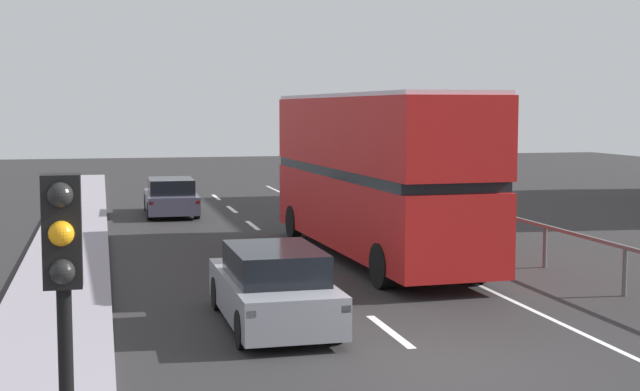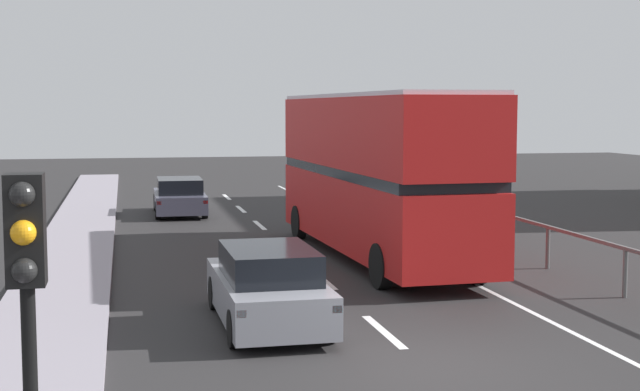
# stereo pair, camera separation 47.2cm
# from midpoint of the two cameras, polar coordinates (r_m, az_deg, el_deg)

# --- Properties ---
(ground_plane) EXTENTS (75.63, 120.00, 0.10)m
(ground_plane) POSITION_cam_midpoint_polar(r_m,az_deg,el_deg) (14.25, 6.05, -10.66)
(ground_plane) COLOR #272526
(near_sidewalk_kerb) EXTENTS (2.10, 80.00, 0.14)m
(near_sidewalk_kerb) POSITION_cam_midpoint_polar(r_m,az_deg,el_deg) (13.49, -18.30, -11.32)
(near_sidewalk_kerb) COLOR gray
(near_sidewalk_kerb) RESTS_ON ground
(lane_paint_markings) EXTENTS (3.35, 46.00, 0.01)m
(lane_paint_markings) POSITION_cam_midpoint_polar(r_m,az_deg,el_deg) (22.47, 3.74, -4.51)
(lane_paint_markings) COLOR silver
(lane_paint_markings) RESTS_ON ground
(bridge_side_railing) EXTENTS (0.10, 42.00, 1.07)m
(bridge_side_railing) POSITION_cam_midpoint_polar(r_m,az_deg,el_deg) (24.39, 11.58, -1.77)
(bridge_side_railing) COLOR #545554
(bridge_side_railing) RESTS_ON ground
(double_decker_bus_red) EXTENTS (2.89, 10.92, 4.29)m
(double_decker_bus_red) POSITION_cam_midpoint_polar(r_m,az_deg,el_deg) (23.48, 2.82, 1.56)
(double_decker_bus_red) COLOR #B21716
(double_decker_bus_red) RESTS_ON ground
(hatchback_car_near) EXTENTS (1.82, 4.39, 1.44)m
(hatchback_car_near) POSITION_cam_midpoint_polar(r_m,az_deg,el_deg) (16.40, -3.81, -5.82)
(hatchback_car_near) COLOR gray
(hatchback_car_near) RESTS_ON ground
(traffic_signal_pole) EXTENTS (0.30, 0.42, 3.26)m
(traffic_signal_pole) POSITION_cam_midpoint_polar(r_m,az_deg,el_deg) (7.53, -17.63, -4.91)
(traffic_signal_pole) COLOR black
(traffic_signal_pole) RESTS_ON near_sidewalk_kerb
(sedan_car_ahead) EXTENTS (1.88, 4.36, 1.35)m
(sedan_car_ahead) POSITION_cam_midpoint_polar(r_m,az_deg,el_deg) (33.71, -9.79, -0.11)
(sedan_car_ahead) COLOR #464658
(sedan_car_ahead) RESTS_ON ground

